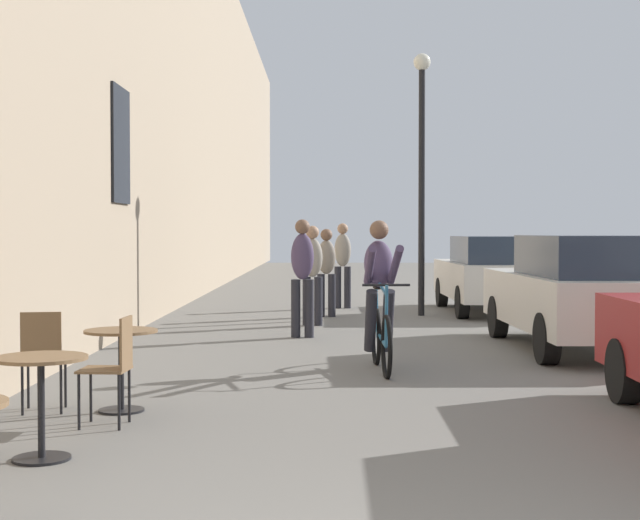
{
  "coord_description": "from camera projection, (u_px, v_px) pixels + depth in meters",
  "views": [
    {
      "loc": [
        -0.19,
        -3.1,
        1.58
      ],
      "look_at": [
        -0.29,
        14.64,
        1.04
      ],
      "focal_mm": 52.49,
      "sensor_mm": 36.0,
      "label": 1
    }
  ],
  "objects": [
    {
      "name": "pedestrian_mid",
      "position": [
        313.0,
        269.0,
        15.67
      ],
      "size": [
        0.38,
        0.3,
        1.68
      ],
      "color": "#26262D",
      "rests_on": "ground_plane"
    },
    {
      "name": "cafe_table_mid",
      "position": [
        41.0,
        385.0,
        6.45
      ],
      "size": [
        0.64,
        0.64,
        0.72
      ],
      "color": "black",
      "rests_on": "ground_plane"
    },
    {
      "name": "cafe_chair_far_toward_street",
      "position": [
        43.0,
        354.0,
        8.12
      ],
      "size": [
        0.43,
        0.43,
        0.89
      ],
      "color": "black",
      "rests_on": "ground_plane"
    },
    {
      "name": "parked_car_second",
      "position": [
        583.0,
        291.0,
        12.36
      ],
      "size": [
        1.89,
        4.33,
        1.53
      ],
      "color": "beige",
      "rests_on": "ground_plane"
    },
    {
      "name": "building_facade_left",
      "position": [
        146.0,
        53.0,
        17.01
      ],
      "size": [
        0.54,
        68.0,
        9.67
      ],
      "color": "tan",
      "rests_on": "ground_plane"
    },
    {
      "name": "parked_car_third",
      "position": [
        493.0,
        273.0,
        18.16
      ],
      "size": [
        1.8,
        4.2,
        1.49
      ],
      "color": "beige",
      "rests_on": "ground_plane"
    },
    {
      "name": "cafe_table_far",
      "position": [
        121.0,
        352.0,
        8.19
      ],
      "size": [
        0.64,
        0.64,
        0.72
      ],
      "color": "black",
      "rests_on": "ground_plane"
    },
    {
      "name": "cyclist_on_bicycle",
      "position": [
        380.0,
        299.0,
        10.72
      ],
      "size": [
        0.52,
        1.76,
        1.74
      ],
      "color": "black",
      "rests_on": "ground_plane"
    },
    {
      "name": "cafe_chair_far_toward_wall",
      "position": [
        114.0,
        363.0,
        7.57
      ],
      "size": [
        0.4,
        0.4,
        0.89
      ],
      "color": "black",
      "rests_on": "ground_plane"
    },
    {
      "name": "pedestrian_far",
      "position": [
        326.0,
        267.0,
        17.27
      ],
      "size": [
        0.35,
        0.25,
        1.63
      ],
      "color": "#26262D",
      "rests_on": "ground_plane"
    },
    {
      "name": "street_lamp",
      "position": [
        422.0,
        150.0,
        17.46
      ],
      "size": [
        0.32,
        0.32,
        4.9
      ],
      "color": "black",
      "rests_on": "ground_plane"
    },
    {
      "name": "pedestrian_furthest",
      "position": [
        343.0,
        260.0,
        19.21
      ],
      "size": [
        0.34,
        0.25,
        1.75
      ],
      "color": "#26262D",
      "rests_on": "ground_plane"
    },
    {
      "name": "pedestrian_near",
      "position": [
        302.0,
        271.0,
        13.89
      ],
      "size": [
        0.34,
        0.24,
        1.76
      ],
      "color": "#26262D",
      "rests_on": "ground_plane"
    }
  ]
}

